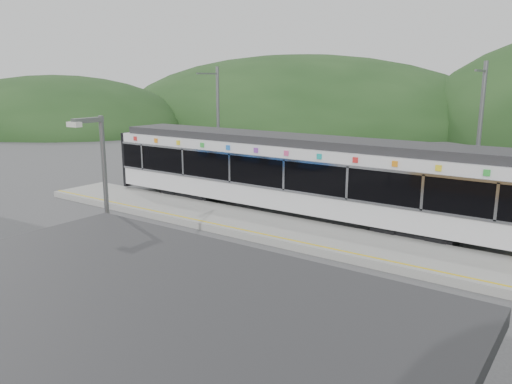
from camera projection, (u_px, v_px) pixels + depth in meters
The scene contains 8 objects.
ground at pixel (216, 251), 18.58m from camera, with size 120.00×120.00×0.00m, color #4C4C4F.
hills at pixel (427, 245), 19.27m from camera, with size 146.00×149.00×26.00m.
platform at pixel (266, 227), 21.17m from camera, with size 26.00×3.20×0.30m, color #9E9E99.
yellow_line at pixel (248, 231), 20.10m from camera, with size 26.00×0.10×0.01m, color yellow.
train at pixel (292, 172), 23.12m from camera, with size 20.44×3.01×3.74m.
catenary_mast_west at pixel (218, 127), 28.56m from camera, with size 0.18×1.80×7.00m.
catenary_mast_east at pixel (478, 144), 20.61m from camera, with size 0.18×1.80×7.00m.
lamp_post at pixel (103, 200), 12.77m from camera, with size 0.36×0.97×5.37m.
Camera 1 is at (11.47, -13.50, 6.22)m, focal length 35.00 mm.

